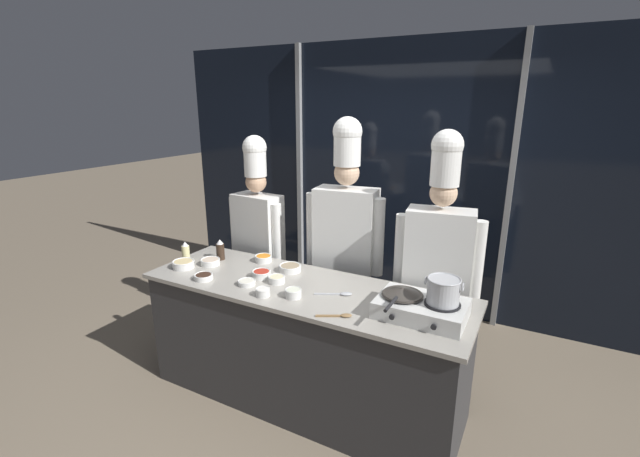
% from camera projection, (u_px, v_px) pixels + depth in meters
% --- Properties ---
extents(ground_plane, '(24.00, 24.00, 0.00)m').
position_uv_depth(ground_plane, '(304.00, 396.00, 3.19)').
color(ground_plane, '#7F705B').
extents(window_wall_back, '(5.18, 0.09, 2.70)m').
position_uv_depth(window_wall_back, '(394.00, 179.00, 4.38)').
color(window_wall_back, black).
rests_on(window_wall_back, ground_plane).
extents(demo_counter, '(2.31, 0.74, 0.89)m').
position_uv_depth(demo_counter, '(304.00, 344.00, 3.06)').
color(demo_counter, '#2D2D30').
rests_on(demo_counter, ground_plane).
extents(portable_stove, '(0.51, 0.36, 0.11)m').
position_uv_depth(portable_stove, '(421.00, 308.00, 2.51)').
color(portable_stove, silver).
rests_on(portable_stove, demo_counter).
extents(frying_pan, '(0.25, 0.43, 0.04)m').
position_uv_depth(frying_pan, '(402.00, 292.00, 2.54)').
color(frying_pan, '#38332D').
rests_on(frying_pan, portable_stove).
extents(stock_pot, '(0.21, 0.19, 0.15)m').
position_uv_depth(stock_pot, '(443.00, 290.00, 2.42)').
color(stock_pot, '#B7BABF').
rests_on(stock_pot, portable_stove).
extents(squeeze_bottle_soy, '(0.06, 0.06, 0.17)m').
position_uv_depth(squeeze_bottle_soy, '(220.00, 250.00, 3.42)').
color(squeeze_bottle_soy, '#332319').
rests_on(squeeze_bottle_soy, demo_counter).
extents(squeeze_bottle_oil, '(0.06, 0.06, 0.15)m').
position_uv_depth(squeeze_bottle_oil, '(186.00, 251.00, 3.40)').
color(squeeze_bottle_oil, beige).
rests_on(squeeze_bottle_oil, demo_counter).
extents(prep_bowl_chicken, '(0.15, 0.15, 0.05)m').
position_uv_depth(prep_bowl_chicken, '(210.00, 261.00, 3.31)').
color(prep_bowl_chicken, white).
rests_on(prep_bowl_chicken, demo_counter).
extents(prep_bowl_soy_glaze, '(0.13, 0.13, 0.04)m').
position_uv_depth(prep_bowl_soy_glaze, '(204.00, 276.00, 3.04)').
color(prep_bowl_soy_glaze, white).
rests_on(prep_bowl_soy_glaze, demo_counter).
extents(prep_bowl_bean_sprouts, '(0.11, 0.11, 0.06)m').
position_uv_depth(prep_bowl_bean_sprouts, '(293.00, 293.00, 2.76)').
color(prep_bowl_bean_sprouts, white).
rests_on(prep_bowl_bean_sprouts, demo_counter).
extents(prep_bowl_noodles, '(0.12, 0.12, 0.05)m').
position_uv_depth(prep_bowl_noodles, '(277.00, 279.00, 2.99)').
color(prep_bowl_noodles, white).
rests_on(prep_bowl_noodles, demo_counter).
extents(prep_bowl_chili_flakes, '(0.14, 0.14, 0.05)m').
position_uv_depth(prep_bowl_chili_flakes, '(262.00, 274.00, 3.07)').
color(prep_bowl_chili_flakes, white).
rests_on(prep_bowl_chili_flakes, demo_counter).
extents(prep_bowl_rice, '(0.09, 0.09, 0.05)m').
position_uv_depth(prep_bowl_rice, '(263.00, 292.00, 2.78)').
color(prep_bowl_rice, white).
rests_on(prep_bowl_rice, demo_counter).
extents(prep_bowl_garlic, '(0.12, 0.12, 0.03)m').
position_uv_depth(prep_bowl_garlic, '(247.00, 282.00, 2.95)').
color(prep_bowl_garlic, white).
rests_on(prep_bowl_garlic, demo_counter).
extents(prep_bowl_ginger, '(0.17, 0.17, 0.06)m').
position_uv_depth(prep_bowl_ginger, '(183.00, 264.00, 3.26)').
color(prep_bowl_ginger, white).
rests_on(prep_bowl_ginger, demo_counter).
extents(prep_bowl_carrots, '(0.14, 0.14, 0.05)m').
position_uv_depth(prep_bowl_carrots, '(263.00, 258.00, 3.38)').
color(prep_bowl_carrots, white).
rests_on(prep_bowl_carrots, demo_counter).
extents(prep_bowl_mushrooms, '(0.17, 0.17, 0.05)m').
position_uv_depth(prep_bowl_mushrooms, '(290.00, 268.00, 3.19)').
color(prep_bowl_mushrooms, white).
rests_on(prep_bowl_mushrooms, demo_counter).
extents(serving_spoon_slotted, '(0.24, 0.14, 0.02)m').
position_uv_depth(serving_spoon_slotted, '(341.00, 294.00, 2.80)').
color(serving_spoon_slotted, '#B2B5BA').
rests_on(serving_spoon_slotted, demo_counter).
extents(serving_spoon_solid, '(0.20, 0.13, 0.02)m').
position_uv_depth(serving_spoon_solid, '(341.00, 316.00, 2.52)').
color(serving_spoon_solid, olive).
rests_on(serving_spoon_solid, demo_counter).
extents(chef_head, '(0.56, 0.26, 1.85)m').
position_uv_depth(chef_head, '(258.00, 228.00, 3.72)').
color(chef_head, '#2D3856').
rests_on(chef_head, ground_plane).
extents(chef_sous, '(0.63, 0.30, 2.01)m').
position_uv_depth(chef_sous, '(346.00, 230.00, 3.37)').
color(chef_sous, '#4C4C51').
rests_on(chef_sous, ground_plane).
extents(chef_line, '(0.60, 0.31, 1.94)m').
position_uv_depth(chef_line, '(438.00, 253.00, 3.00)').
color(chef_line, '#232326').
rests_on(chef_line, ground_plane).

